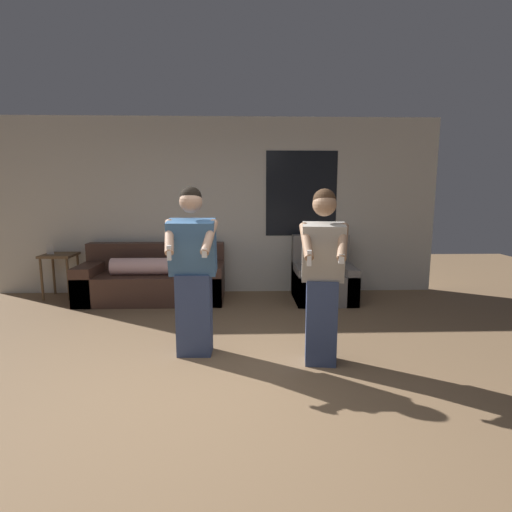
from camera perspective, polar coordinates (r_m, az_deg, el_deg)
ground_plane at (r=3.33m, az=-9.25°, el=-19.41°), size 14.00×14.00×0.00m
wall_back at (r=6.28m, az=-5.49°, el=7.05°), size 6.87×0.07×2.70m
couch at (r=6.08m, az=-14.45°, el=-3.34°), size 2.06×0.87×0.81m
armchair at (r=5.97m, az=9.54°, el=-3.24°), size 0.85×0.84×0.93m
side_table at (r=6.67m, az=-26.28°, el=-0.70°), size 0.46×0.46×0.81m
person_left at (r=3.86m, az=-8.99°, el=-2.36°), size 0.51×0.50×1.63m
person_right at (r=3.66m, az=9.47°, el=-2.94°), size 0.44×0.52×1.61m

